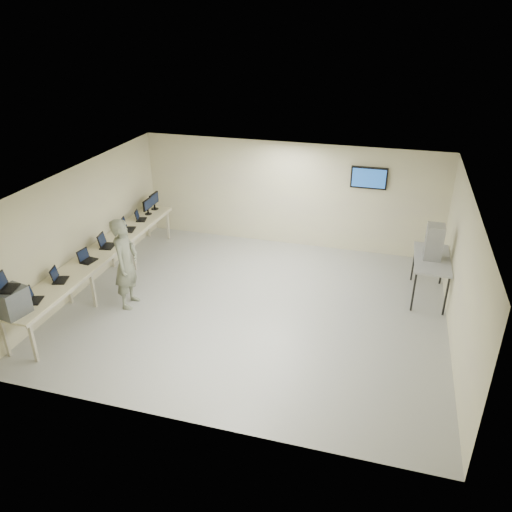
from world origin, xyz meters
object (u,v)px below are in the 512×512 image
(equipment_box, at_px, (12,302))
(side_table, at_px, (432,261))
(workbench, at_px, (102,254))
(soldier, at_px, (126,263))

(equipment_box, distance_m, side_table, 8.42)
(equipment_box, xyz_separation_m, side_table, (7.25, 4.27, -0.26))
(workbench, height_order, equipment_box, equipment_box)
(workbench, relative_size, soldier, 3.00)
(equipment_box, relative_size, soldier, 0.26)
(soldier, height_order, side_table, soldier)
(side_table, bearing_deg, soldier, -161.30)
(equipment_box, height_order, soldier, soldier)
(workbench, distance_m, equipment_box, 2.77)
(soldier, bearing_deg, equipment_box, 149.08)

